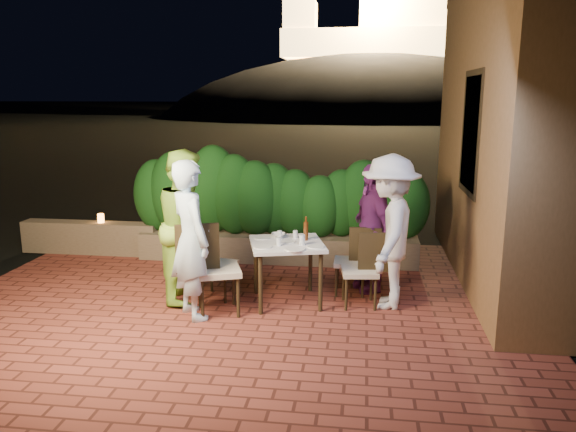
% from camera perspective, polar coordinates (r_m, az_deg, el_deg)
% --- Properties ---
extents(ground, '(400.00, 400.00, 0.00)m').
position_cam_1_polar(ground, '(6.51, -6.06, -10.34)').
color(ground, black).
rests_on(ground, ground).
extents(terrace_floor, '(7.00, 6.00, 0.15)m').
position_cam_1_polar(terrace_floor, '(6.98, -5.07, -9.21)').
color(terrace_floor, brown).
rests_on(terrace_floor, ground).
extents(building_wall, '(1.60, 5.00, 5.00)m').
position_cam_1_polar(building_wall, '(8.11, 23.43, 11.45)').
color(building_wall, brown).
rests_on(building_wall, ground).
extents(window_pane, '(0.08, 1.00, 1.40)m').
position_cam_1_polar(window_pane, '(7.47, 18.29, 8.00)').
color(window_pane, black).
rests_on(window_pane, building_wall).
extents(window_frame, '(0.06, 1.15, 1.55)m').
position_cam_1_polar(window_frame, '(7.47, 18.22, 8.00)').
color(window_frame, black).
rests_on(window_frame, building_wall).
extents(planter, '(4.20, 0.55, 0.40)m').
position_cam_1_polar(planter, '(8.54, -1.12, -3.20)').
color(planter, brown).
rests_on(planter, ground).
extents(hedge, '(4.00, 0.70, 1.10)m').
position_cam_1_polar(hedge, '(8.37, -1.14, 1.75)').
color(hedge, '#113C11').
rests_on(hedge, planter).
extents(parapet, '(2.20, 0.30, 0.50)m').
position_cam_1_polar(parapet, '(9.45, -19.40, -2.07)').
color(parapet, brown).
rests_on(parapet, ground).
extents(hill, '(52.00, 40.00, 22.00)m').
position_cam_1_polar(hill, '(66.15, 8.26, 6.48)').
color(hill, black).
rests_on(hill, ground).
extents(fortress, '(26.00, 8.00, 8.00)m').
position_cam_1_polar(fortress, '(66.32, 8.66, 19.04)').
color(fortress, '#FFCC7A').
rests_on(fortress, hill).
extents(dining_table, '(1.04, 1.04, 0.75)m').
position_cam_1_polar(dining_table, '(6.79, -0.11, -5.75)').
color(dining_table, white).
rests_on(dining_table, ground).
extents(plate_nw, '(0.22, 0.22, 0.01)m').
position_cam_1_polar(plate_nw, '(6.47, -2.58, -3.15)').
color(plate_nw, white).
rests_on(plate_nw, dining_table).
extents(plate_sw, '(0.20, 0.20, 0.01)m').
position_cam_1_polar(plate_sw, '(6.88, -2.64, -2.23)').
color(plate_sw, white).
rests_on(plate_sw, dining_table).
extents(plate_ne, '(0.20, 0.20, 0.01)m').
position_cam_1_polar(plate_ne, '(6.49, 2.84, -3.12)').
color(plate_ne, white).
rests_on(plate_ne, dining_table).
extents(plate_se, '(0.22, 0.22, 0.01)m').
position_cam_1_polar(plate_se, '(6.91, 2.07, -2.15)').
color(plate_se, white).
rests_on(plate_se, dining_table).
extents(plate_centre, '(0.22, 0.22, 0.01)m').
position_cam_1_polar(plate_centre, '(6.71, -0.19, -2.59)').
color(plate_centre, white).
rests_on(plate_centre, dining_table).
extents(plate_front, '(0.23, 0.23, 0.01)m').
position_cam_1_polar(plate_front, '(6.37, 0.72, -3.38)').
color(plate_front, white).
rests_on(plate_front, dining_table).
extents(glass_nw, '(0.06, 0.06, 0.10)m').
position_cam_1_polar(glass_nw, '(6.53, -0.94, -2.61)').
color(glass_nw, silver).
rests_on(glass_nw, dining_table).
extents(glass_sw, '(0.06, 0.06, 0.10)m').
position_cam_1_polar(glass_sw, '(6.83, -0.84, -1.92)').
color(glass_sw, silver).
rests_on(glass_sw, dining_table).
extents(glass_ne, '(0.07, 0.07, 0.12)m').
position_cam_1_polar(glass_ne, '(6.56, 1.44, -2.44)').
color(glass_ne, silver).
rests_on(glass_ne, dining_table).
extents(glass_se, '(0.06, 0.06, 0.10)m').
position_cam_1_polar(glass_se, '(6.86, 0.75, -1.88)').
color(glass_se, silver).
rests_on(glass_se, dining_table).
extents(beer_bottle, '(0.06, 0.06, 0.29)m').
position_cam_1_polar(beer_bottle, '(6.75, 1.83, -1.28)').
color(beer_bottle, '#4D250C').
rests_on(beer_bottle, dining_table).
extents(bowl, '(0.20, 0.20, 0.04)m').
position_cam_1_polar(bowl, '(6.95, -0.98, -1.94)').
color(bowl, white).
rests_on(bowl, dining_table).
extents(chair_left_front, '(0.63, 0.63, 1.06)m').
position_cam_1_polar(chair_left_front, '(6.48, -7.13, -5.30)').
color(chair_left_front, black).
rests_on(chair_left_front, ground).
extents(chair_left_back, '(0.47, 0.47, 0.88)m').
position_cam_1_polar(chair_left_back, '(6.99, -7.17, -4.77)').
color(chair_left_back, black).
rests_on(chair_left_back, ground).
extents(chair_right_front, '(0.47, 0.47, 0.89)m').
position_cam_1_polar(chair_right_front, '(6.71, 7.28, -5.42)').
color(chair_right_front, black).
rests_on(chair_right_front, ground).
extents(chair_right_back, '(0.40, 0.40, 0.86)m').
position_cam_1_polar(chair_right_back, '(7.12, 6.34, -4.51)').
color(chair_right_back, black).
rests_on(chair_right_back, ground).
extents(diner_blue, '(0.75, 0.78, 1.79)m').
position_cam_1_polar(diner_blue, '(6.32, -9.84, -2.40)').
color(diner_blue, '#C2E5FA').
rests_on(diner_blue, ground).
extents(diner_green, '(0.81, 0.98, 1.84)m').
position_cam_1_polar(diner_green, '(6.90, -10.20, -0.95)').
color(diner_green, '#92C83E').
rests_on(diner_green, ground).
extents(diner_white, '(0.83, 1.25, 1.81)m').
position_cam_1_polar(diner_white, '(6.64, 10.27, -1.60)').
color(diner_white, silver).
rests_on(diner_white, ground).
extents(diner_purple, '(0.73, 1.04, 1.64)m').
position_cam_1_polar(diner_purple, '(7.19, 8.51, -1.17)').
color(diner_purple, '#642268').
rests_on(diner_purple, ground).
extents(parapet_lamp, '(0.10, 0.10, 0.14)m').
position_cam_1_polar(parapet_lamp, '(9.30, -18.49, -0.22)').
color(parapet_lamp, orange).
rests_on(parapet_lamp, parapet).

